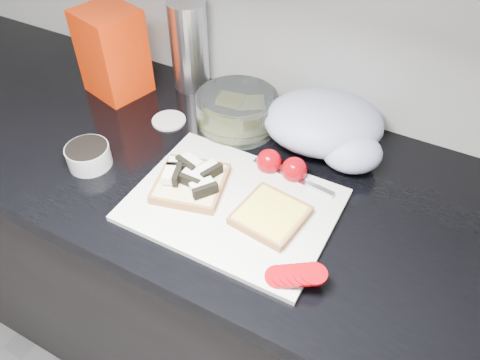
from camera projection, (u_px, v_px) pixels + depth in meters
name	position (u px, v px, depth m)	size (l,w,h in m)	color
base_cabinet	(213.00, 279.00, 1.38)	(3.50, 0.60, 0.86)	black
countertop	(205.00, 166.00, 1.06)	(3.50, 0.64, 0.04)	black
cutting_board	(233.00, 205.00, 0.94)	(0.40, 0.30, 0.01)	silver
bread_left	(191.00, 181.00, 0.96)	(0.17, 0.17, 0.04)	beige
bread_right	(271.00, 215.00, 0.90)	(0.14, 0.14, 0.02)	beige
tomato_slices	(296.00, 275.00, 0.80)	(0.12, 0.08, 0.02)	#98030B
knife	(303.00, 182.00, 0.98)	(0.20, 0.04, 0.01)	#B2B3B7
seed_tub	(88.00, 155.00, 1.02)	(0.10, 0.10, 0.05)	#AAB0AF
tub_lid	(169.00, 121.00, 1.15)	(0.08, 0.08, 0.01)	silver
glass_bowl	(237.00, 111.00, 1.11)	(0.20, 0.20, 0.08)	silver
bread_bag	(113.00, 52.00, 1.18)	(0.14, 0.13, 0.22)	red
steel_canister	(189.00, 46.00, 1.19)	(0.10, 0.10, 0.23)	#B8B8BD
grocery_bag	(327.00, 126.00, 1.04)	(0.33, 0.29, 0.12)	silver
whole_tomatoes	(281.00, 166.00, 0.99)	(0.11, 0.06, 0.06)	#98030B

